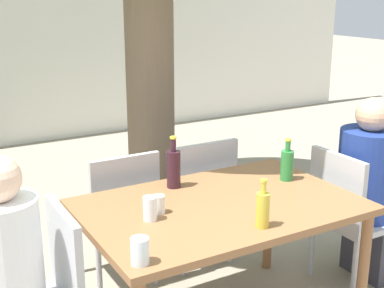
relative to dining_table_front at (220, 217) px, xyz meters
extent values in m
cube|color=white|center=(0.00, 4.40, 0.72)|extent=(10.00, 0.08, 2.80)
cylinder|color=brown|center=(0.28, 1.42, 0.36)|extent=(0.36, 0.36, 2.08)
cube|color=brown|center=(0.00, 0.00, 0.06)|extent=(1.44, 0.95, 0.04)
cylinder|color=brown|center=(0.66, -0.42, -0.32)|extent=(0.06, 0.06, 0.72)
cylinder|color=brown|center=(-0.66, 0.42, -0.32)|extent=(0.06, 0.06, 0.72)
cylinder|color=brown|center=(0.66, 0.42, -0.32)|extent=(0.06, 0.06, 0.72)
cube|color=#B2B2B7|center=(-0.84, 0.00, 0.00)|extent=(0.04, 0.44, 0.45)
cube|color=#B2B2B7|center=(1.04, 0.00, -0.25)|extent=(0.44, 0.44, 0.04)
cube|color=#B2B2B7|center=(0.84, 0.00, 0.00)|extent=(0.04, 0.44, 0.45)
cylinder|color=#B2B2B7|center=(1.23, 0.19, -0.47)|extent=(0.04, 0.04, 0.41)
cylinder|color=#B2B2B7|center=(0.85, -0.19, -0.47)|extent=(0.04, 0.04, 0.41)
cylinder|color=#B2B2B7|center=(0.85, 0.19, -0.47)|extent=(0.04, 0.04, 0.41)
cube|color=#B2B2B7|center=(-0.29, 0.80, -0.25)|extent=(0.44, 0.44, 0.04)
cube|color=#B2B2B7|center=(-0.29, 0.60, 0.00)|extent=(0.44, 0.04, 0.45)
cylinder|color=#B2B2B7|center=(-0.10, 0.99, -0.47)|extent=(0.04, 0.04, 0.41)
cylinder|color=#B2B2B7|center=(-0.48, 0.99, -0.47)|extent=(0.04, 0.04, 0.41)
cylinder|color=#B2B2B7|center=(-0.10, 0.61, -0.47)|extent=(0.04, 0.04, 0.41)
cylinder|color=#B2B2B7|center=(-0.48, 0.61, -0.47)|extent=(0.04, 0.04, 0.41)
cube|color=#B2B2B7|center=(0.29, 0.80, -0.25)|extent=(0.44, 0.44, 0.04)
cube|color=#B2B2B7|center=(0.29, 0.60, 0.00)|extent=(0.44, 0.04, 0.45)
cylinder|color=#B2B2B7|center=(0.48, 0.99, -0.47)|extent=(0.04, 0.04, 0.41)
cylinder|color=#B2B2B7|center=(0.10, 0.99, -0.47)|extent=(0.04, 0.04, 0.41)
cylinder|color=#B2B2B7|center=(0.48, 0.61, -0.47)|extent=(0.04, 0.04, 0.41)
cylinder|color=#B2B2B7|center=(0.10, 0.61, -0.47)|extent=(0.04, 0.04, 0.41)
cylinder|color=white|center=(-1.10, 0.00, 0.05)|extent=(0.32, 0.32, 0.55)
cube|color=#383842|center=(1.30, 0.00, -0.45)|extent=(0.40, 0.34, 0.45)
cylinder|color=navy|center=(1.10, 0.00, 0.05)|extent=(0.38, 0.38, 0.57)
sphere|color=tan|center=(1.10, 0.00, 0.43)|extent=(0.21, 0.21, 0.21)
cylinder|color=#287A38|center=(0.53, 0.11, 0.17)|extent=(0.08, 0.08, 0.18)
cylinder|color=#287A38|center=(0.53, 0.11, 0.29)|extent=(0.03, 0.03, 0.06)
cylinder|color=gold|center=(0.53, 0.11, 0.33)|extent=(0.04, 0.04, 0.01)
cylinder|color=#331923|center=(-0.10, 0.33, 0.19)|extent=(0.08, 0.08, 0.21)
cylinder|color=#331923|center=(-0.10, 0.33, 0.33)|extent=(0.03, 0.03, 0.07)
cylinder|color=gold|center=(-0.10, 0.33, 0.37)|extent=(0.04, 0.04, 0.01)
cylinder|color=gold|center=(0.01, -0.35, 0.16)|extent=(0.07, 0.07, 0.17)
cylinder|color=gold|center=(0.01, -0.35, 0.28)|extent=(0.03, 0.03, 0.06)
cylinder|color=gold|center=(0.01, -0.35, 0.31)|extent=(0.03, 0.03, 0.01)
cylinder|color=silver|center=(-0.34, 0.04, 0.13)|extent=(0.06, 0.06, 0.09)
cylinder|color=silver|center=(-0.64, -0.38, 0.14)|extent=(0.08, 0.08, 0.12)
cylinder|color=white|center=(-0.41, -0.01, 0.14)|extent=(0.07, 0.07, 0.12)
camera|label=1|loc=(-1.43, -2.20, 1.17)|focal=50.00mm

